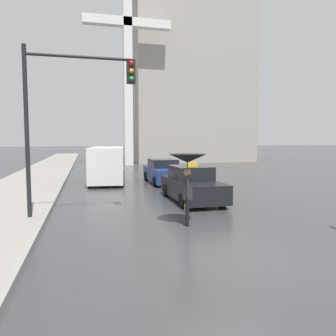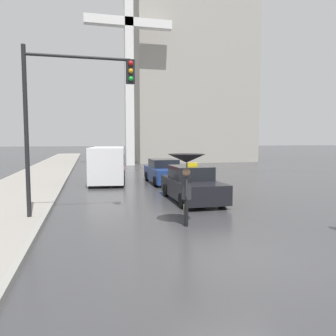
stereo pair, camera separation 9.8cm
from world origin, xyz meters
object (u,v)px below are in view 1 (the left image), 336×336
at_px(sedan_red, 163,172).
at_px(pedestrian_with_umbrella, 187,167).
at_px(taxi, 192,185).
at_px(ambulance_van, 107,163).
at_px(traffic_light, 71,101).
at_px(monument_cross, 128,54).

bearing_deg(sedan_red, pedestrian_with_umbrella, 80.81).
xyz_separation_m(sedan_red, pedestrian_with_umbrella, (-1.67, -10.30, 1.17)).
relative_size(taxi, sedan_red, 0.98).
xyz_separation_m(ambulance_van, traffic_light, (-1.74, -9.49, 2.74)).
height_order(ambulance_van, pedestrian_with_umbrella, pedestrian_with_umbrella).
height_order(taxi, traffic_light, traffic_light).
bearing_deg(ambulance_van, traffic_light, 85.99).
bearing_deg(monument_cross, taxi, -89.87).
relative_size(taxi, traffic_light, 0.79).
relative_size(ambulance_van, monument_cross, 0.28).
bearing_deg(sedan_red, traffic_light, 58.69).
distance_m(sedan_red, monument_cross, 18.98).
bearing_deg(monument_cross, traffic_light, -101.67).
bearing_deg(pedestrian_with_umbrella, monument_cross, 13.17).
distance_m(traffic_light, monument_cross, 25.59).
distance_m(pedestrian_with_umbrella, traffic_light, 4.48).
xyz_separation_m(pedestrian_with_umbrella, monument_cross, (1.43, 25.67, 9.96)).
relative_size(pedestrian_with_umbrella, traffic_light, 0.39).
height_order(taxi, pedestrian_with_umbrella, pedestrian_with_umbrella).
bearing_deg(monument_cross, ambulance_van, -102.51).
bearing_deg(pedestrian_with_umbrella, traffic_light, 79.07).
distance_m(sedan_red, pedestrian_with_umbrella, 10.50).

